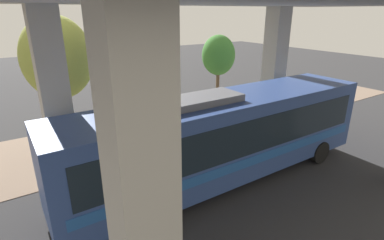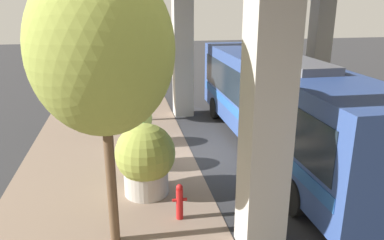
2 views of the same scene
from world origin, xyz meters
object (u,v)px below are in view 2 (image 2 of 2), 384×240
Objects in this scene: planter_front at (146,159)px; street_tree_near at (96,40)px; planter_back at (141,146)px; fire_hydrant at (180,202)px; street_tree_far at (102,50)px; planter_middle at (138,124)px; bus at (278,101)px.

planter_front is 7.75m from street_tree_near.
street_tree_near reaches higher than planter_front.
planter_back is at bearing 91.73° from planter_front.
street_tree_far is at bearing -158.35° from fire_hydrant.
planter_middle is 0.26× the size of street_tree_far.
street_tree_far reaches higher than planter_front.
planter_middle is at bearing 90.40° from planter_front.
planter_middle is 7.18m from street_tree_far.
planter_back is 5.47m from street_tree_far.
fire_hydrant is at bearing -82.01° from planter_middle.
bus is at bearing 6.08° from planter_back.
bus is 5.90m from fire_hydrant.
bus is at bearing 42.40° from fire_hydrant.
planter_front reaches higher than planter_back.
street_tree_near is (-2.30, 8.61, 3.28)m from fire_hydrant.
street_tree_far reaches higher than planter_middle.
street_tree_near reaches higher than fire_hydrant.
planter_middle is at bearing 89.29° from planter_back.
planter_back is at bearing -74.17° from street_tree_near.
planter_front is 1.83m from planter_back.
planter_middle reaches higher than planter_back.
fire_hydrant is 1.79m from planter_front.
planter_front is at bearing -89.60° from planter_middle.
planter_front is 1.33× the size of planter_back.
bus is 5.56m from planter_front.
street_tree_near is at bearing 105.83° from planter_back.
planter_front is 0.34× the size of street_tree_far.
street_tree_near is 0.80× the size of street_tree_far.
fire_hydrant is 0.63× the size of planter_back.
street_tree_far is at bearing -112.43° from planter_front.
planter_middle reaches higher than fire_hydrant.
street_tree_far is (-0.84, -3.97, 3.67)m from planter_back.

